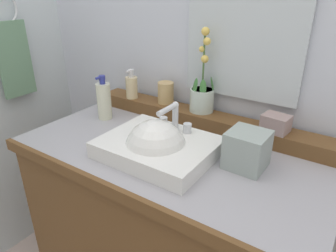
{
  "coord_description": "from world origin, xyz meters",
  "views": [
    {
      "loc": [
        0.57,
        -0.87,
        1.45
      ],
      "look_at": [
        -0.01,
        -0.02,
        0.98
      ],
      "focal_mm": 32.94,
      "sensor_mm": 36.0,
      "label": 1
    }
  ],
  "objects": [
    {
      "name": "soap_dispenser",
      "position": [
        -0.39,
        0.23,
        1.0
      ],
      "size": [
        0.06,
        0.06,
        0.14
      ],
      "color": "beige",
      "rests_on": "back_ledge"
    },
    {
      "name": "trinket_box",
      "position": [
        0.31,
        0.24,
        0.97
      ],
      "size": [
        0.11,
        0.09,
        0.06
      ],
      "primitive_type": "cube",
      "rotation": [
        0.0,
        0.0,
        -0.13
      ],
      "color": "gray",
      "rests_on": "back_ledge"
    },
    {
      "name": "hand_towel",
      "position": [
        -0.95,
        -0.01,
        1.1
      ],
      "size": [
        0.02,
        0.17,
        0.38
      ],
      "primitive_type": "cube",
      "color": "slate"
    },
    {
      "name": "back_ledge",
      "position": [
        0.0,
        0.25,
        0.91
      ],
      "size": [
        1.11,
        0.11,
        0.06
      ],
      "primitive_type": "cube",
      "color": "brown",
      "rests_on": "vanity_cabinet"
    },
    {
      "name": "tumbler_cup",
      "position": [
        -0.21,
        0.26,
        0.99
      ],
      "size": [
        0.07,
        0.07,
        0.1
      ],
      "primitive_type": "cylinder",
      "color": "tan",
      "rests_on": "back_ledge"
    },
    {
      "name": "towel_ring",
      "position": [
        -0.97,
        -0.01,
        1.35
      ],
      "size": [
        0.01,
        0.16,
        0.16
      ],
      "primitive_type": "torus",
      "rotation": [
        0.0,
        1.57,
        0.0
      ],
      "color": "silver"
    },
    {
      "name": "lotion_bottle",
      "position": [
        -0.42,
        0.07,
        0.97
      ],
      "size": [
        0.06,
        0.07,
        0.2
      ],
      "color": "beige",
      "rests_on": "vanity_cabinet"
    },
    {
      "name": "mirror",
      "position": [
        0.12,
        0.31,
        1.32
      ],
      "size": [
        0.48,
        0.02,
        0.59
      ],
      "primitive_type": "cube",
      "color": "silver"
    },
    {
      "name": "wall_back",
      "position": [
        0.0,
        0.42,
        1.34
      ],
      "size": [
        2.79,
        0.2,
        2.68
      ],
      "primitive_type": "cube",
      "color": "silver",
      "rests_on": "ground"
    },
    {
      "name": "vanity_cabinet",
      "position": [
        0.0,
        -0.0,
        0.44
      ],
      "size": [
        1.18,
        0.64,
        0.88
      ],
      "color": "brown",
      "rests_on": "ground"
    },
    {
      "name": "sink_basin",
      "position": [
        -0.02,
        -0.08,
        0.91
      ],
      "size": [
        0.4,
        0.32,
        0.26
      ],
      "color": "white",
      "rests_on": "vanity_cabinet"
    },
    {
      "name": "potted_plant",
      "position": [
        -0.02,
        0.26,
        1.02
      ],
      "size": [
        0.11,
        0.11,
        0.36
      ],
      "color": "silver",
      "rests_on": "back_ledge"
    },
    {
      "name": "tissue_box",
      "position": [
        0.28,
        0.03,
        0.94
      ],
      "size": [
        0.13,
        0.13,
        0.13
      ],
      "primitive_type": "cube",
      "rotation": [
        0.0,
        0.0,
        -0.03
      ],
      "color": "#92A09A",
      "rests_on": "vanity_cabinet"
    }
  ]
}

